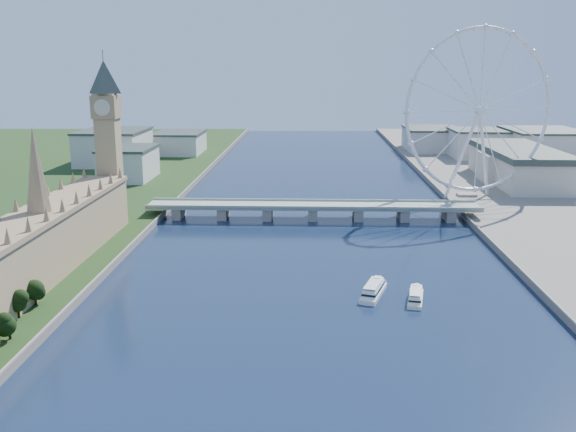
{
  "coord_description": "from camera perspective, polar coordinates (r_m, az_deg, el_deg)",
  "views": [
    {
      "loc": [
        -1.29,
        -117.11,
        99.97
      ],
      "look_at": [
        -13.27,
        210.0,
        22.79
      ],
      "focal_mm": 40.0,
      "sensor_mm": 36.0,
      "label": 1
    }
  ],
  "objects": [
    {
      "name": "parliament_range",
      "position": [
        324.24,
        -21.0,
        -2.19
      ],
      "size": [
        24.0,
        200.0,
        70.0
      ],
      "color": "tan",
      "rests_on": "ground"
    },
    {
      "name": "big_ben",
      "position": [
        416.28,
        -15.8,
        8.17
      ],
      "size": [
        20.02,
        20.02,
        110.0
      ],
      "color": "tan",
      "rests_on": "ground"
    },
    {
      "name": "westminster_bridge",
      "position": [
        427.43,
        2.22,
        0.64
      ],
      "size": [
        220.0,
        22.0,
        9.5
      ],
      "color": "gray",
      "rests_on": "ground"
    },
    {
      "name": "london_eye",
      "position": [
        488.59,
        16.67,
        8.91
      ],
      "size": [
        113.6,
        39.12,
        124.3
      ],
      "color": "silver",
      "rests_on": "ground"
    },
    {
      "name": "county_hall",
      "position": [
        583.44,
        19.67,
        2.62
      ],
      "size": [
        54.0,
        144.0,
        35.0
      ],
      "primitive_type": null,
      "color": "beige",
      "rests_on": "ground"
    },
    {
      "name": "city_skyline",
      "position": [
        683.46,
        5.51,
        6.23
      ],
      "size": [
        505.0,
        280.0,
        32.0
      ],
      "color": "beige",
      "rests_on": "ground"
    },
    {
      "name": "tour_boat_near",
      "position": [
        289.99,
        7.58,
        -7.02
      ],
      "size": [
        15.95,
        30.01,
        6.43
      ],
      "primitive_type": null,
      "rotation": [
        0.0,
        0.0,
        -0.31
      ],
      "color": "white",
      "rests_on": "ground"
    },
    {
      "name": "tour_boat_far",
      "position": [
        286.59,
        11.25,
        -7.42
      ],
      "size": [
        11.16,
        25.9,
        5.51
      ],
      "primitive_type": null,
      "rotation": [
        0.0,
        0.0,
        -0.2
      ],
      "color": "white",
      "rests_on": "ground"
    }
  ]
}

